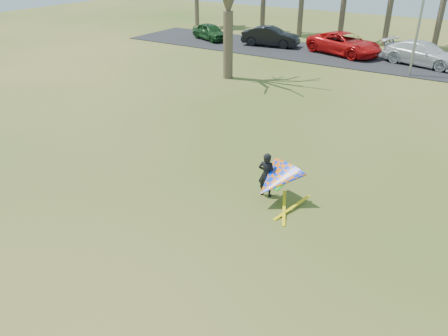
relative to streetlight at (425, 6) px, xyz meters
The scene contains 8 objects.
ground 22.55m from the streetlight, 95.61° to the right, with size 100.00×100.00×0.00m, color #285111.
parking_strip 5.77m from the streetlight, 125.75° to the left, with size 46.00×7.00×0.06m, color black.
streetlight is the anchor object (origin of this frame).
car_0 18.86m from the streetlight, behind, with size 1.70×4.22×1.44m, color #1B441C.
car_1 13.29m from the streetlight, 164.80° to the left, with size 1.69×4.85×1.60m, color black.
car_2 7.82m from the streetlight, 148.94° to the left, with size 2.79×6.05×1.68m, color red.
car_3 4.88m from the streetlight, 91.20° to the left, with size 2.30×5.65×1.64m, color silver.
kite_flyer 19.74m from the streetlight, 91.62° to the right, with size 2.13×2.39×2.02m.
Camera 1 is at (7.09, -9.10, 7.85)m, focal length 35.00 mm.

